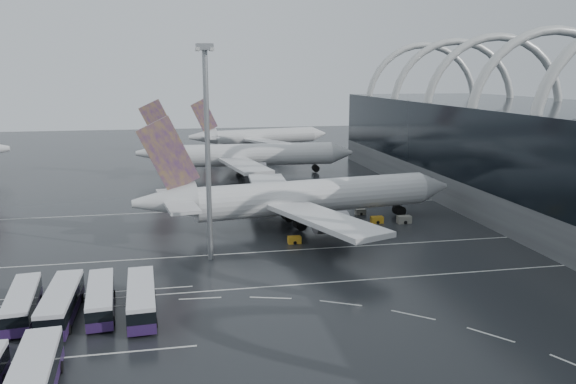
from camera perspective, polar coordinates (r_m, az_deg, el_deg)
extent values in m
plane|color=black|center=(73.12, -1.74, -9.00)|extent=(420.00, 420.00, 0.00)
torus|color=silver|center=(118.00, 24.92, 6.89)|extent=(33.80, 1.80, 33.80)
torus|color=silver|center=(133.83, 20.17, 7.73)|extent=(33.80, 1.80, 33.80)
torus|color=silver|center=(150.40, 16.43, 8.36)|extent=(33.80, 1.80, 33.80)
torus|color=silver|center=(167.48, 13.43, 8.83)|extent=(33.80, 1.80, 33.80)
cube|color=silver|center=(71.28, -1.47, -9.56)|extent=(120.00, 0.25, 0.01)
cube|color=silver|center=(84.31, -3.07, -6.13)|extent=(120.00, 0.25, 0.01)
cube|color=silver|center=(111.09, -5.09, -1.71)|extent=(120.00, 0.25, 0.01)
cube|color=silver|center=(59.12, -23.43, -15.33)|extent=(28.00, 0.25, 0.01)
cube|color=silver|center=(73.46, -20.82, -9.71)|extent=(28.00, 0.25, 0.01)
cylinder|color=silver|center=(98.40, 2.77, -0.39)|extent=(42.48, 12.16, 5.84)
cone|color=silver|center=(109.73, 14.46, 0.53)|extent=(6.86, 6.69, 5.84)
cone|color=silver|center=(91.61, -12.48, -0.95)|extent=(10.85, 7.31, 5.84)
cube|color=#3E1C75|center=(90.40, -12.05, 3.71)|extent=(9.69, 2.07, 12.39)
cube|color=silver|center=(91.87, -11.23, -0.86)|extent=(7.23, 18.62, 0.50)
cube|color=silver|center=(85.73, 3.50, -2.67)|extent=(15.51, 26.06, 0.81)
cube|color=silver|center=(108.72, -1.74, 0.48)|extent=(8.48, 25.55, 0.81)
cylinder|color=gray|center=(90.49, 4.36, -3.09)|extent=(6.00, 4.23, 3.43)
cylinder|color=gray|center=(106.81, 0.39, -0.72)|extent=(6.00, 4.23, 3.43)
cube|color=black|center=(97.91, 0.56, -2.87)|extent=(12.93, 8.21, 2.22)
cylinder|color=silver|center=(148.67, -3.37, 3.81)|extent=(41.02, 7.34, 5.87)
cone|color=silver|center=(152.74, 5.44, 3.99)|extent=(6.28, 6.09, 5.87)
cone|color=silver|center=(148.25, -13.24, 3.88)|extent=(10.33, 6.23, 5.87)
cube|color=#3E1C75|center=(147.36, -12.99, 6.78)|extent=(9.77, 0.96, 12.45)
cube|color=silver|center=(148.12, -12.46, 3.91)|extent=(5.21, 18.38, 0.51)
cube|color=silver|center=(135.95, -4.54, 2.77)|extent=(11.35, 26.16, 0.81)
cube|color=silver|center=(160.93, -5.26, 4.18)|extent=(13.03, 26.28, 0.81)
cylinder|color=gray|center=(139.99, -3.40, 2.29)|extent=(5.69, 3.64, 3.44)
cylinder|color=gray|center=(157.92, -4.05, 3.39)|extent=(5.69, 3.64, 3.44)
cube|color=black|center=(148.96, -4.90, 2.22)|extent=(12.38, 6.91, 2.23)
cylinder|color=silver|center=(196.35, -2.32, 5.67)|extent=(36.29, 13.77, 5.38)
cone|color=silver|center=(205.16, 3.08, 5.93)|extent=(6.68, 6.54, 5.38)
cone|color=silver|center=(188.81, -8.72, 5.57)|extent=(10.28, 7.42, 5.38)
cube|color=#3E1C75|center=(188.45, -8.51, 7.66)|extent=(8.81, 2.66, 11.40)
cube|color=silver|center=(189.33, -8.18, 5.61)|extent=(8.01, 17.20, 0.46)
cube|color=silver|center=(184.37, -2.00, 5.09)|extent=(15.90, 23.70, 0.74)
cube|color=silver|center=(205.80, -4.52, 5.77)|extent=(7.18, 23.36, 0.74)
cylinder|color=gray|center=(188.62, -1.60, 4.73)|extent=(5.70, 4.27, 3.15)
cylinder|color=gray|center=(203.95, -3.46, 5.26)|extent=(5.70, 4.27, 3.15)
cube|color=black|center=(195.41, -3.32, 4.53)|extent=(12.21, 8.40, 2.04)
cube|color=#2D1543|center=(68.95, -25.31, -10.78)|extent=(4.04, 12.34, 1.03)
cube|color=black|center=(68.55, -25.40, -9.91)|extent=(4.07, 12.11, 1.21)
cube|color=silver|center=(68.27, -25.46, -9.28)|extent=(4.04, 12.34, 0.42)
cylinder|color=black|center=(65.37, -24.58, -12.32)|extent=(0.43, 0.96, 0.93)
cylinder|color=black|center=(65.78, -26.87, -12.38)|extent=(0.43, 0.96, 0.93)
cylinder|color=black|center=(72.49, -23.86, -9.86)|extent=(0.43, 0.96, 0.93)
cylinder|color=black|center=(72.86, -25.92, -9.94)|extent=(0.43, 0.96, 0.93)
cube|color=#2D1543|center=(66.94, -22.01, -11.10)|extent=(3.09, 13.19, 1.11)
cube|color=black|center=(66.50, -22.09, -10.14)|extent=(3.15, 12.93, 1.32)
cube|color=silver|center=(66.18, -22.15, -9.43)|extent=(3.09, 13.19, 0.46)
cylinder|color=black|center=(63.05, -21.36, -12.91)|extent=(0.37, 1.02, 1.01)
cylinder|color=black|center=(63.61, -23.92, -12.90)|extent=(0.37, 1.02, 1.01)
cylinder|color=black|center=(70.70, -20.25, -10.08)|extent=(0.37, 1.02, 1.01)
cylinder|color=black|center=(71.19, -22.53, -10.11)|extent=(0.37, 1.02, 1.01)
cube|color=#2D1543|center=(67.19, -18.45, -10.81)|extent=(3.88, 12.36, 1.03)
cube|color=black|center=(66.77, -18.52, -9.92)|extent=(3.91, 12.13, 1.22)
cube|color=silver|center=(66.48, -18.56, -9.27)|extent=(3.88, 12.36, 0.42)
cylinder|color=black|center=(63.70, -17.33, -12.39)|extent=(0.42, 0.96, 0.94)
cylinder|color=black|center=(63.83, -19.72, -12.50)|extent=(0.42, 0.96, 0.94)
cylinder|color=black|center=(70.89, -17.29, -9.85)|extent=(0.42, 0.96, 0.94)
cylinder|color=black|center=(71.01, -19.42, -9.96)|extent=(0.42, 0.96, 0.94)
cube|color=#2D1543|center=(65.62, -14.63, -11.08)|extent=(3.68, 13.14, 1.10)
cube|color=black|center=(65.16, -14.69, -10.11)|extent=(3.72, 12.89, 1.30)
cube|color=silver|center=(64.85, -14.73, -9.39)|extent=(3.68, 13.14, 0.45)
cylinder|color=black|center=(61.95, -13.28, -12.83)|extent=(0.41, 1.02, 1.00)
cylinder|color=black|center=(62.00, -15.92, -12.96)|extent=(0.41, 1.02, 1.00)
cylinder|color=black|center=(69.61, -13.47, -10.01)|extent=(0.41, 1.02, 1.00)
cylinder|color=black|center=(69.65, -15.79, -10.12)|extent=(0.41, 1.02, 1.00)
cylinder|color=black|center=(56.13, -26.93, -16.63)|extent=(0.36, 0.98, 0.98)
cube|color=black|center=(51.63, -24.56, -16.79)|extent=(4.07, 13.71, 1.38)
cube|color=silver|center=(51.21, -24.65, -15.87)|extent=(4.02, 13.98, 0.48)
cylinder|color=black|center=(56.04, -22.12, -16.18)|extent=(0.44, 1.08, 1.06)
cylinder|color=black|center=(56.52, -25.21, -16.21)|extent=(0.44, 1.08, 1.06)
cylinder|color=gray|center=(78.61, -8.15, 3.42)|extent=(0.73, 0.73, 29.30)
cube|color=gray|center=(77.84, -8.48, 14.38)|extent=(2.30, 2.30, 0.84)
cube|color=silver|center=(77.83, -8.47, 14.15)|extent=(2.09, 2.09, 0.42)
cube|color=#BE8519|center=(101.44, 9.02, -2.80)|extent=(2.17, 1.28, 1.18)
cube|color=slate|center=(107.02, 7.37, -2.00)|extent=(1.94, 1.14, 1.06)
cube|color=#BE8519|center=(88.38, 0.65, -4.88)|extent=(2.04, 1.21, 1.12)
cube|color=slate|center=(102.18, 11.71, -2.75)|extent=(2.41, 1.42, 1.31)
cube|color=#BE8519|center=(106.93, 2.57, -1.91)|extent=(2.03, 1.20, 1.10)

